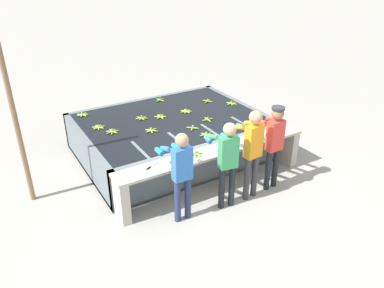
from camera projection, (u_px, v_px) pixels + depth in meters
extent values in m
plane|color=#A3A099|center=(221.00, 193.00, 7.19)|extent=(80.00, 80.00, 0.00)
cube|color=slate|center=(172.00, 150.00, 8.69)|extent=(4.02, 3.06, 0.06)
cube|color=slate|center=(207.00, 163.00, 7.39)|extent=(4.02, 0.12, 0.84)
cube|color=slate|center=(145.00, 114.00, 9.64)|extent=(4.02, 0.12, 0.84)
cube|color=slate|center=(88.00, 157.00, 7.62)|extent=(0.12, 3.06, 0.84)
cube|color=slate|center=(240.00, 118.00, 9.41)|extent=(0.12, 3.06, 0.84)
cube|color=black|center=(172.00, 134.00, 8.50)|extent=(3.78, 2.82, 0.77)
cube|color=slate|center=(142.00, 169.00, 7.19)|extent=(0.06, 0.80, 0.84)
cube|color=slate|center=(178.00, 158.00, 7.56)|extent=(0.06, 0.80, 0.84)
cube|color=slate|center=(211.00, 149.00, 7.93)|extent=(0.06, 0.80, 0.84)
cube|color=slate|center=(241.00, 140.00, 8.30)|extent=(0.06, 0.80, 0.84)
cube|color=#B7B2A3|center=(216.00, 151.00, 7.00)|extent=(4.02, 0.45, 0.05)
cube|color=#B7B2A3|center=(122.00, 200.00, 6.31)|extent=(0.16, 0.41, 0.79)
cube|color=#B7B2A3|center=(288.00, 147.00, 8.06)|extent=(0.16, 0.41, 0.79)
cylinder|color=navy|center=(177.00, 201.00, 6.27)|extent=(0.11, 0.11, 0.81)
cylinder|color=navy|center=(188.00, 197.00, 6.36)|extent=(0.11, 0.11, 0.81)
cube|color=blue|center=(182.00, 164.00, 6.00)|extent=(0.32, 0.17, 0.57)
sphere|color=tan|center=(182.00, 140.00, 5.81)|extent=(0.22, 0.22, 0.22)
cylinder|color=blue|center=(166.00, 149.00, 6.03)|extent=(0.08, 0.31, 0.18)
cylinder|color=#1EA3AD|center=(159.00, 152.00, 6.30)|extent=(0.08, 0.20, 0.08)
cylinder|color=blue|center=(183.00, 144.00, 6.18)|extent=(0.08, 0.31, 0.18)
cylinder|color=#1EA3AD|center=(176.00, 147.00, 6.44)|extent=(0.08, 0.20, 0.08)
cylinder|color=#1E2328|center=(222.00, 188.00, 6.61)|extent=(0.11, 0.11, 0.82)
cylinder|color=#1E2328|center=(232.00, 186.00, 6.67)|extent=(0.11, 0.11, 0.82)
cube|color=#38995B|center=(229.00, 152.00, 6.32)|extent=(0.34, 0.22, 0.58)
sphere|color=tan|center=(230.00, 129.00, 6.13)|extent=(0.22, 0.22, 0.22)
cylinder|color=#38995B|center=(214.00, 137.00, 6.39)|extent=(0.13, 0.32, 0.18)
cylinder|color=teal|center=(208.00, 140.00, 6.67)|extent=(0.12, 0.21, 0.08)
cylinder|color=#38995B|center=(231.00, 134.00, 6.49)|extent=(0.13, 0.32, 0.18)
cylinder|color=teal|center=(224.00, 137.00, 6.77)|extent=(0.12, 0.21, 0.08)
cylinder|color=#38383D|center=(247.00, 179.00, 6.84)|extent=(0.11, 0.11, 0.87)
cylinder|color=#38383D|center=(255.00, 175.00, 6.94)|extent=(0.11, 0.11, 0.87)
cube|color=orange|center=(254.00, 141.00, 6.56)|extent=(0.34, 0.20, 0.61)
sphere|color=tan|center=(256.00, 117.00, 6.35)|extent=(0.23, 0.23, 0.23)
cylinder|color=orange|center=(238.00, 127.00, 6.55)|extent=(0.11, 0.32, 0.18)
cylinder|color=teal|center=(228.00, 131.00, 6.80)|extent=(0.10, 0.21, 0.08)
cylinder|color=orange|center=(251.00, 123.00, 6.72)|extent=(0.11, 0.32, 0.18)
cylinder|color=teal|center=(241.00, 127.00, 6.97)|extent=(0.10, 0.21, 0.08)
cylinder|color=#1E2328|center=(268.00, 170.00, 7.14)|extent=(0.11, 0.11, 0.83)
cylinder|color=#1E2328|center=(275.00, 167.00, 7.24)|extent=(0.11, 0.11, 0.83)
cube|color=#DB3D33|center=(275.00, 136.00, 6.87)|extent=(0.33, 0.19, 0.59)
sphere|color=#896042|center=(278.00, 113.00, 6.67)|extent=(0.23, 0.23, 0.23)
cylinder|color=#282D33|center=(278.00, 108.00, 6.62)|extent=(0.24, 0.24, 0.04)
cylinder|color=#DB3D33|center=(260.00, 123.00, 6.88)|extent=(0.10, 0.31, 0.18)
cylinder|color=#1EA3AD|center=(251.00, 126.00, 7.13)|extent=(0.09, 0.20, 0.08)
cylinder|color=#DB3D33|center=(273.00, 119.00, 7.04)|extent=(0.10, 0.31, 0.18)
cylinder|color=#1EA3AD|center=(263.00, 122.00, 7.29)|extent=(0.09, 0.20, 0.08)
ellipsoid|color=#8CB738|center=(230.00, 104.00, 9.10)|extent=(0.17, 0.04, 0.04)
ellipsoid|color=#8CB738|center=(232.00, 104.00, 9.08)|extent=(0.11, 0.17, 0.04)
ellipsoid|color=#8CB738|center=(234.00, 104.00, 9.11)|extent=(0.12, 0.16, 0.04)
ellipsoid|color=#8CB738|center=(233.00, 103.00, 9.16)|extent=(0.17, 0.04, 0.04)
ellipsoid|color=#8CB738|center=(231.00, 103.00, 9.18)|extent=(0.11, 0.17, 0.04)
ellipsoid|color=#8CB738|center=(230.00, 103.00, 9.15)|extent=(0.12, 0.16, 0.04)
cylinder|color=tan|center=(232.00, 102.00, 9.11)|extent=(0.03, 0.03, 0.04)
ellipsoid|color=#75A333|center=(207.00, 102.00, 9.23)|extent=(0.16, 0.12, 0.04)
ellipsoid|color=#75A333|center=(210.00, 101.00, 9.25)|extent=(0.12, 0.16, 0.04)
ellipsoid|color=#75A333|center=(209.00, 100.00, 9.32)|extent=(0.16, 0.12, 0.04)
ellipsoid|color=#75A333|center=(206.00, 101.00, 9.30)|extent=(0.12, 0.16, 0.04)
cylinder|color=tan|center=(208.00, 100.00, 9.26)|extent=(0.03, 0.03, 0.04)
ellipsoid|color=#75A333|center=(144.00, 118.00, 8.30)|extent=(0.16, 0.13, 0.04)
ellipsoid|color=#75A333|center=(144.00, 117.00, 8.34)|extent=(0.17, 0.08, 0.04)
ellipsoid|color=#75A333|center=(142.00, 117.00, 8.36)|extent=(0.10, 0.17, 0.04)
ellipsoid|color=#75A333|center=(140.00, 118.00, 8.33)|extent=(0.11, 0.17, 0.04)
ellipsoid|color=#75A333|center=(139.00, 118.00, 8.29)|extent=(0.17, 0.07, 0.04)
ellipsoid|color=#75A333|center=(141.00, 119.00, 8.26)|extent=(0.15, 0.14, 0.04)
ellipsoid|color=#75A333|center=(143.00, 119.00, 8.27)|extent=(0.04, 0.17, 0.04)
cylinder|color=tan|center=(142.00, 117.00, 8.29)|extent=(0.03, 0.03, 0.04)
ellipsoid|color=#9EC642|center=(187.00, 111.00, 8.71)|extent=(0.17, 0.10, 0.04)
ellipsoid|color=#9EC642|center=(185.00, 110.00, 8.72)|extent=(0.08, 0.17, 0.04)
ellipsoid|color=#9EC642|center=(184.00, 111.00, 8.69)|extent=(0.13, 0.16, 0.04)
ellipsoid|color=#9EC642|center=(184.00, 112.00, 8.64)|extent=(0.17, 0.04, 0.04)
ellipsoid|color=#9EC642|center=(185.00, 112.00, 8.62)|extent=(0.14, 0.15, 0.04)
ellipsoid|color=#9EC642|center=(187.00, 112.00, 8.63)|extent=(0.07, 0.17, 0.04)
ellipsoid|color=#9EC642|center=(188.00, 111.00, 8.67)|extent=(0.17, 0.11, 0.04)
cylinder|color=tan|center=(186.00, 110.00, 8.65)|extent=(0.03, 0.03, 0.04)
ellipsoid|color=#7FAD33|center=(262.00, 123.00, 8.07)|extent=(0.07, 0.17, 0.04)
ellipsoid|color=#7FAD33|center=(263.00, 122.00, 8.10)|extent=(0.14, 0.15, 0.04)
ellipsoid|color=#7FAD33|center=(262.00, 122.00, 8.14)|extent=(0.17, 0.04, 0.04)
ellipsoid|color=#7FAD33|center=(260.00, 121.00, 8.16)|extent=(0.13, 0.16, 0.04)
ellipsoid|color=#7FAD33|center=(258.00, 121.00, 8.15)|extent=(0.08, 0.17, 0.04)
ellipsoid|color=#7FAD33|center=(258.00, 122.00, 8.11)|extent=(0.17, 0.10, 0.04)
ellipsoid|color=#7FAD33|center=(260.00, 123.00, 8.07)|extent=(0.17, 0.11, 0.04)
cylinder|color=tan|center=(261.00, 121.00, 8.10)|extent=(0.03, 0.03, 0.04)
ellipsoid|color=#8CB738|center=(151.00, 129.00, 7.78)|extent=(0.08, 0.17, 0.04)
ellipsoid|color=#8CB738|center=(149.00, 130.00, 7.74)|extent=(0.14, 0.15, 0.04)
ellipsoid|color=#8CB738|center=(149.00, 131.00, 7.70)|extent=(0.17, 0.07, 0.04)
ellipsoid|color=#8CB738|center=(152.00, 131.00, 7.68)|extent=(0.08, 0.17, 0.04)
ellipsoid|color=#8CB738|center=(154.00, 131.00, 7.72)|extent=(0.14, 0.15, 0.04)
ellipsoid|color=#8CB738|center=(153.00, 130.00, 7.76)|extent=(0.17, 0.07, 0.04)
cylinder|color=tan|center=(151.00, 129.00, 7.71)|extent=(0.03, 0.03, 0.04)
ellipsoid|color=#7FAD33|center=(112.00, 133.00, 7.63)|extent=(0.10, 0.17, 0.04)
ellipsoid|color=#7FAD33|center=(114.00, 132.00, 7.65)|extent=(0.11, 0.17, 0.04)
ellipsoid|color=#7FAD33|center=(115.00, 131.00, 7.70)|extent=(0.17, 0.07, 0.04)
ellipsoid|color=#7FAD33|center=(114.00, 130.00, 7.73)|extent=(0.15, 0.14, 0.04)
ellipsoid|color=#7FAD33|center=(111.00, 131.00, 7.72)|extent=(0.04, 0.17, 0.04)
ellipsoid|color=#7FAD33|center=(110.00, 131.00, 7.68)|extent=(0.16, 0.13, 0.04)
ellipsoid|color=#7FAD33|center=(110.00, 132.00, 7.64)|extent=(0.17, 0.08, 0.04)
cylinder|color=tan|center=(112.00, 130.00, 7.66)|extent=(0.03, 0.03, 0.04)
ellipsoid|color=#7FAD33|center=(206.00, 120.00, 8.21)|extent=(0.17, 0.04, 0.04)
ellipsoid|color=#7FAD33|center=(209.00, 120.00, 8.19)|extent=(0.04, 0.17, 0.04)
ellipsoid|color=#7FAD33|center=(210.00, 119.00, 8.26)|extent=(0.17, 0.04, 0.04)
ellipsoid|color=#7FAD33|center=(206.00, 119.00, 8.28)|extent=(0.04, 0.17, 0.04)
cylinder|color=tan|center=(208.00, 118.00, 8.22)|extent=(0.03, 0.03, 0.04)
ellipsoid|color=#9EC642|center=(84.00, 114.00, 8.53)|extent=(0.16, 0.12, 0.04)
ellipsoid|color=#9EC642|center=(82.00, 114.00, 8.53)|extent=(0.05, 0.17, 0.04)
ellipsoid|color=#9EC642|center=(80.00, 114.00, 8.50)|extent=(0.15, 0.14, 0.04)
ellipsoid|color=#9EC642|center=(80.00, 115.00, 8.46)|extent=(0.17, 0.06, 0.04)
ellipsoid|color=#9EC642|center=(82.00, 116.00, 8.44)|extent=(0.12, 0.16, 0.04)
ellipsoid|color=#9EC642|center=(84.00, 115.00, 8.46)|extent=(0.09, 0.17, 0.04)
ellipsoid|color=#9EC642|center=(85.00, 114.00, 8.50)|extent=(0.17, 0.09, 0.04)
cylinder|color=tan|center=(82.00, 113.00, 8.47)|extent=(0.03, 0.03, 0.04)
ellipsoid|color=#9EC642|center=(162.00, 117.00, 8.35)|extent=(0.04, 0.17, 0.04)
ellipsoid|color=#9EC642|center=(163.00, 117.00, 8.39)|extent=(0.17, 0.11, 0.04)
ellipsoid|color=#9EC642|center=(162.00, 116.00, 8.43)|extent=(0.16, 0.12, 0.04)
ellipsoid|color=#9EC642|center=(159.00, 116.00, 8.43)|extent=(0.04, 0.17, 0.04)
ellipsoid|color=#9EC642|center=(158.00, 117.00, 8.39)|extent=(0.17, 0.11, 0.04)
ellipsoid|color=#9EC642|center=(159.00, 117.00, 8.34)|extent=(0.16, 0.12, 0.04)
cylinder|color=tan|center=(160.00, 115.00, 8.37)|extent=(0.03, 0.03, 0.04)
ellipsoid|color=#75A333|center=(204.00, 134.00, 7.57)|extent=(0.10, 0.17, 0.04)
ellipsoid|color=#75A333|center=(204.00, 135.00, 7.53)|extent=(0.17, 0.08, 0.04)
ellipsoid|color=#75A333|center=(205.00, 136.00, 7.49)|extent=(0.16, 0.13, 0.04)
ellipsoid|color=#75A333|center=(208.00, 136.00, 7.50)|extent=(0.05, 0.17, 0.04)
ellipsoid|color=#75A333|center=(209.00, 135.00, 7.53)|extent=(0.15, 0.14, 0.04)
ellipsoid|color=#75A333|center=(208.00, 134.00, 7.57)|extent=(0.17, 0.06, 0.04)
ellipsoid|color=#75A333|center=(206.00, 134.00, 7.59)|extent=(0.11, 0.17, 0.04)
cylinder|color=tan|center=(206.00, 133.00, 7.52)|extent=(0.03, 0.03, 0.04)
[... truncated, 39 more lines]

